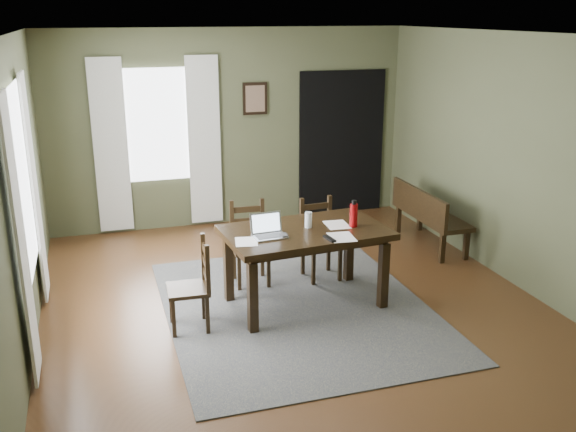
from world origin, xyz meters
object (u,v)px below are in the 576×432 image
object	(u,v)px
chair_back_right	(320,240)
bench	(427,212)
dining_table	(305,239)
water_bottle	(354,215)
laptop	(268,230)
chair_back_left	(250,244)
chair_end	(193,286)

from	to	relation	value
chair_back_right	bench	bearing A→B (deg)	15.36
dining_table	bench	xyz separation A→B (m)	(2.04, 1.18, -0.26)
dining_table	water_bottle	bearing A→B (deg)	-12.41
dining_table	laptop	size ratio (longest dim) A/B	5.09
dining_table	chair_back_left	distance (m)	0.87
chair_end	chair_back_right	distance (m)	1.77
laptop	water_bottle	distance (m)	0.90
dining_table	chair_end	xyz separation A→B (m)	(-1.18, -0.19, -0.28)
bench	water_bottle	bearing A→B (deg)	128.77
chair_end	laptop	distance (m)	0.89
chair_back_right	bench	world-z (taller)	chair_back_right
laptop	water_bottle	world-z (taller)	water_bottle
chair_back_right	laptop	world-z (taller)	laptop
chair_back_right	bench	size ratio (longest dim) A/B	0.67
bench	water_bottle	distance (m)	2.04
chair_end	chair_back_left	world-z (taller)	chair_back_left
chair_back_right	chair_back_left	bearing A→B (deg)	170.68
chair_end	bench	world-z (taller)	chair_end
chair_end	water_bottle	size ratio (longest dim) A/B	3.18
chair_end	water_bottle	distance (m)	1.75
water_bottle	chair_back_right	bearing A→B (deg)	98.33
laptop	dining_table	bearing A→B (deg)	6.75
dining_table	laptop	world-z (taller)	laptop
chair_back_right	water_bottle	distance (m)	0.86
dining_table	water_bottle	world-z (taller)	water_bottle
chair_back_left	bench	bearing A→B (deg)	13.54
bench	water_bottle	xyz separation A→B (m)	(-1.55, -1.24, 0.49)
chair_back_left	water_bottle	distance (m)	1.29
dining_table	bench	size ratio (longest dim) A/B	1.25
dining_table	chair_end	size ratio (longest dim) A/B	1.92
chair_end	chair_back_left	xyz separation A→B (m)	(0.78, 0.91, 0.02)
chair_end	laptop	bearing A→B (deg)	101.78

